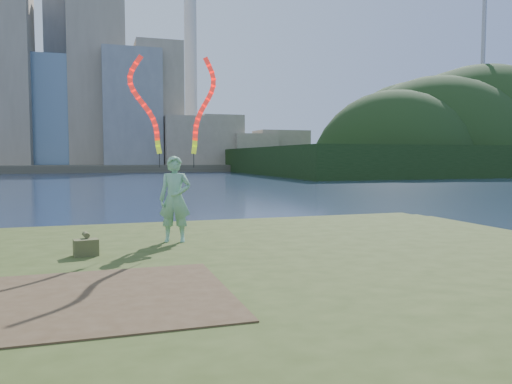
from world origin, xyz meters
name	(u,v)px	position (x,y,z in m)	size (l,w,h in m)	color
ground	(216,285)	(0.00, 0.00, 0.00)	(320.00, 320.00, 0.00)	#1A2741
grassy_knoll	(248,299)	(0.00, -2.30, 0.34)	(20.00, 18.00, 0.80)	#364418
dirt_patch	(101,297)	(-2.20, -3.20, 0.81)	(3.20, 3.00, 0.02)	#47331E
far_shore	(109,167)	(0.00, 95.00, 0.60)	(320.00, 40.00, 1.20)	#4F4A3A
wooded_hill	(477,171)	(59.57, 59.96, 0.16)	(78.00, 50.00, 63.00)	black
woman_with_ribbons	(175,175)	(-0.68, 0.69, 2.19)	(2.02, 0.75, 4.16)	#1C7E45
canvas_bag	(86,247)	(-2.44, -0.30, 0.96)	(0.45, 0.51, 0.40)	#444626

